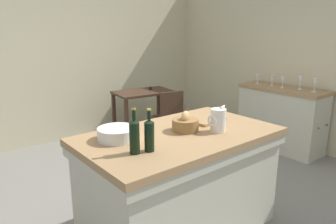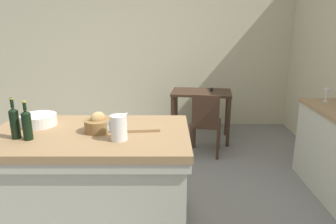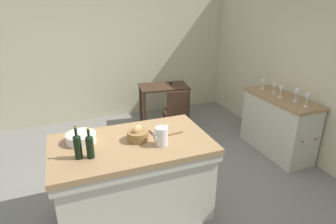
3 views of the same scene
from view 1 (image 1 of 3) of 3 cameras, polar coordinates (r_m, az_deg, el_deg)
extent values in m
plane|color=slate|center=(3.51, 0.03, -15.39)|extent=(6.76, 6.76, 0.00)
cube|color=beige|center=(5.33, -18.12, 9.11)|extent=(5.32, 0.12, 2.60)
cube|color=beige|center=(5.11, 23.56, 8.39)|extent=(0.12, 5.20, 2.60)
cube|color=#99754C|center=(2.70, 2.10, -4.33)|extent=(1.67, 0.98, 0.06)
cube|color=#BCBAA3|center=(2.73, 2.08, -5.72)|extent=(1.65, 0.96, 0.08)
cube|color=#BCBAA3|center=(2.89, 2.01, -12.90)|extent=(1.59, 0.90, 0.85)
cube|color=#99754C|center=(4.94, 19.83, 3.86)|extent=(0.52, 1.23, 0.04)
cube|color=#BCBAA3|center=(5.04, 19.38, -1.29)|extent=(0.49, 1.20, 0.88)
sphere|color=brown|center=(4.65, 25.11, -2.64)|extent=(0.03, 0.03, 0.03)
sphere|color=brown|center=(4.85, 26.34, -2.08)|extent=(0.03, 0.03, 0.03)
cube|color=#3D281C|center=(5.13, -4.36, 3.50)|extent=(0.97, 0.67, 0.04)
cube|color=#3D281C|center=(4.83, -7.32, -2.06)|extent=(0.06, 0.06, 0.74)
cube|color=#3D281C|center=(5.21, 1.02, -0.68)|extent=(0.06, 0.06, 0.74)
cube|color=#3D281C|center=(5.27, -9.52, -0.72)|extent=(0.06, 0.06, 0.74)
cube|color=#3D281C|center=(5.62, -1.67, 0.47)|extent=(0.06, 0.06, 0.74)
cylinder|color=black|center=(5.23, -3.16, 4.23)|extent=(0.04, 0.04, 0.05)
cube|color=#3D281C|center=(4.78, -0.35, -1.21)|extent=(0.47, 0.47, 0.04)
cube|color=#3D281C|center=(4.57, 0.69, 1.04)|extent=(0.36, 0.10, 0.42)
cube|color=#3D281C|center=(5.08, 0.52, -2.97)|extent=(0.05, 0.05, 0.42)
cube|color=#3D281C|center=(4.93, -3.17, -3.56)|extent=(0.05, 0.05, 0.42)
cube|color=#3D281C|center=(4.79, 2.57, -4.14)|extent=(0.05, 0.05, 0.42)
cube|color=#3D281C|center=(4.62, -1.30, -4.82)|extent=(0.05, 0.05, 0.42)
cylinder|color=silver|center=(2.73, 8.88, -1.46)|extent=(0.13, 0.13, 0.20)
cone|color=silver|center=(2.75, 9.79, 0.93)|extent=(0.07, 0.04, 0.06)
torus|color=silver|center=(2.68, 7.81, -1.54)|extent=(0.02, 0.10, 0.10)
cylinder|color=silver|center=(2.55, -9.01, -3.82)|extent=(0.31, 0.31, 0.10)
cylinder|color=olive|center=(2.74, 3.07, -2.30)|extent=(0.23, 0.23, 0.10)
ellipsoid|color=tan|center=(2.72, 3.09, -0.87)|extent=(0.14, 0.13, 0.10)
cube|color=#99754C|center=(3.03, 6.96, -1.45)|extent=(0.34, 0.24, 0.02)
cylinder|color=black|center=(2.28, -3.33, -4.43)|extent=(0.07, 0.07, 0.21)
cone|color=black|center=(2.25, -3.38, -1.59)|extent=(0.07, 0.07, 0.02)
cylinder|color=black|center=(2.23, -3.40, -0.36)|extent=(0.03, 0.03, 0.07)
cylinder|color=#B29933|center=(2.22, -3.41, 0.42)|extent=(0.03, 0.03, 0.01)
cylinder|color=black|center=(2.24, -5.95, -4.66)|extent=(0.07, 0.07, 0.22)
cone|color=black|center=(2.21, -6.04, -1.60)|extent=(0.07, 0.07, 0.03)
cylinder|color=black|center=(2.19, -6.08, -0.28)|extent=(0.03, 0.03, 0.08)
cylinder|color=#B29933|center=(2.18, -6.10, 0.57)|extent=(0.03, 0.03, 0.01)
cylinder|color=white|center=(4.74, 24.43, 3.28)|extent=(0.06, 0.06, 0.00)
cylinder|color=white|center=(4.73, 24.48, 3.74)|extent=(0.01, 0.01, 0.07)
cone|color=white|center=(4.72, 24.60, 4.83)|extent=(0.07, 0.07, 0.11)
cylinder|color=white|center=(4.86, 22.27, 3.76)|extent=(0.06, 0.06, 0.00)
cylinder|color=white|center=(4.85, 22.31, 4.22)|extent=(0.01, 0.01, 0.07)
cone|color=white|center=(4.84, 22.42, 5.28)|extent=(0.07, 0.07, 0.11)
cylinder|color=white|center=(4.90, 19.56, 4.09)|extent=(0.06, 0.06, 0.00)
cylinder|color=white|center=(4.89, 19.60, 4.51)|extent=(0.01, 0.01, 0.07)
cone|color=white|center=(4.88, 19.68, 5.47)|extent=(0.07, 0.07, 0.10)
cylinder|color=white|center=(5.04, 17.91, 4.52)|extent=(0.06, 0.06, 0.00)
cylinder|color=white|center=(5.03, 17.93, 4.88)|extent=(0.01, 0.01, 0.06)
cone|color=white|center=(5.02, 18.00, 5.71)|extent=(0.07, 0.07, 0.09)
cylinder|color=white|center=(5.15, 15.50, 4.91)|extent=(0.06, 0.06, 0.00)
cylinder|color=white|center=(5.15, 15.52, 5.27)|extent=(0.01, 0.01, 0.06)
cone|color=white|center=(5.14, 15.58, 6.08)|extent=(0.07, 0.07, 0.09)
camera|label=2|loc=(2.40, 64.49, 6.97)|focal=33.26mm
camera|label=3|loc=(1.40, 88.59, 23.92)|focal=30.14mm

